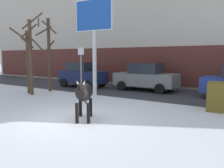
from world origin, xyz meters
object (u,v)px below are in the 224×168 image
bare_tree_left_lot (48,51)px  bare_tree_right_lot (31,53)px  billboard (94,21)px  pedestrian_by_cars (92,72)px  cow_black (84,93)px  pedestrian_far_left (130,74)px  bare_tree_far_back (28,60)px  street_sign (81,67)px  car_navy_hatchback (82,75)px  car_grey_sedan (146,77)px

bare_tree_left_lot → bare_tree_right_lot: 1.64m
billboard → pedestrian_by_cars: billboard is taller
cow_black → pedestrian_far_left: bearing=111.6°
cow_black → pedestrian_by_cars: pedestrian_by_cars is taller
bare_tree_far_back → billboard: bearing=26.0°
pedestrian_by_cars → pedestrian_far_left: (3.90, 0.00, 0.00)m
pedestrian_far_left → street_sign: bearing=-90.7°
billboard → bare_tree_left_lot: 3.89m
cow_black → pedestrian_far_left: size_ratio=1.03×
car_navy_hatchback → pedestrian_far_left: bearing=53.1°
pedestrian_by_cars → car_grey_sedan: bearing=-18.4°
car_navy_hatchback → street_sign: bearing=-49.8°
billboard → car_navy_hatchback: size_ratio=1.58×
cow_black → car_grey_sedan: size_ratio=0.42×
cow_black → car_grey_sedan: car_grey_sedan is taller
cow_black → bare_tree_far_back: bare_tree_far_back is taller
billboard → car_navy_hatchback: (-3.11, 2.44, -3.39)m
bare_tree_left_lot → bare_tree_right_lot: size_ratio=0.97×
billboard → pedestrian_far_left: 6.54m
cow_black → billboard: (-3.24, 4.68, 3.32)m
billboard → car_grey_sedan: size_ratio=1.32×
street_sign → pedestrian_by_cars: bearing=123.8°
car_navy_hatchback → street_sign: street_sign is taller
pedestrian_by_cars → bare_tree_left_lot: size_ratio=0.36×
pedestrian_by_cars → bare_tree_far_back: size_ratio=0.43×
cow_black → street_sign: size_ratio=0.63×
pedestrian_by_cars → street_sign: street_sign is taller
pedestrian_by_cars → bare_tree_far_back: (0.93, -7.35, 1.20)m
billboard → pedestrian_far_left: (-0.81, 5.51, -3.43)m
bare_tree_far_back → cow_black: bearing=-22.1°
cow_black → car_navy_hatchback: car_navy_hatchback is taller
cow_black → bare_tree_far_back: bearing=157.9°
car_navy_hatchback → bare_tree_left_lot: 3.37m
cow_black → bare_tree_right_lot: bearing=157.6°
pedestrian_by_cars → pedestrian_far_left: bearing=0.0°
bare_tree_left_lot → cow_black: bearing=-32.3°
car_navy_hatchback → street_sign: size_ratio=1.25×
cow_black → bare_tree_right_lot: 7.09m
car_navy_hatchback → bare_tree_left_lot: bare_tree_left_lot is taller
cow_black → pedestrian_by_cars: bearing=127.9°
cow_black → bare_tree_far_back: 7.65m
billboard → car_navy_hatchback: bearing=141.9°
billboard → bare_tree_right_lot: (-3.17, -2.05, -1.83)m
car_navy_hatchback → bare_tree_left_lot: size_ratio=0.73×
cow_black → billboard: billboard is taller
car_navy_hatchback → street_sign: 3.53m
cow_black → pedestrian_by_cars: 12.92m
car_grey_sedan → bare_tree_left_lot: 6.67m
pedestrian_far_left → bare_tree_left_lot: bare_tree_left_lot is taller
billboard → car_grey_sedan: 5.09m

